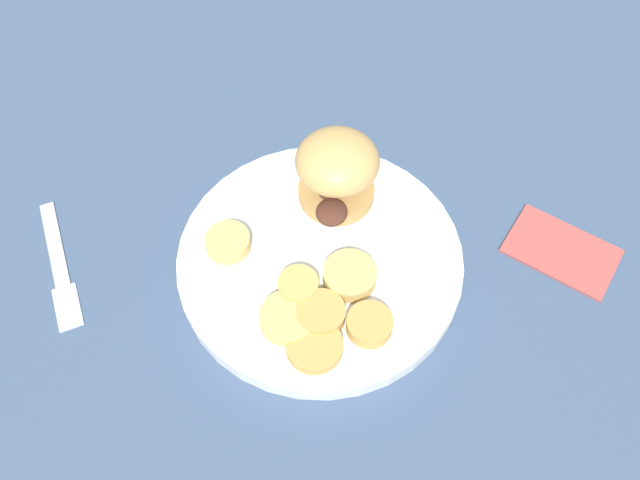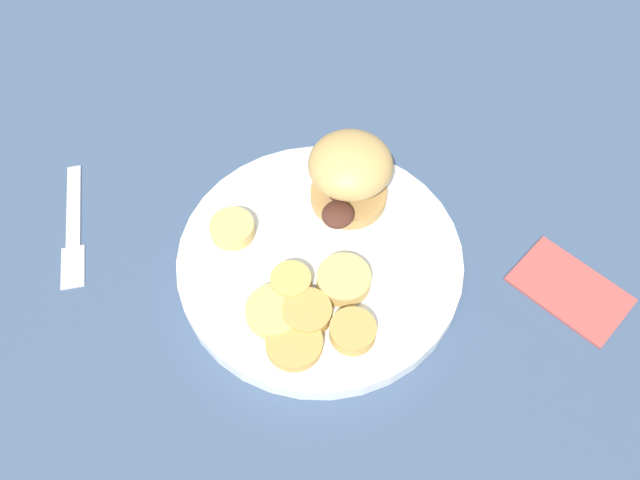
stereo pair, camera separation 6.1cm
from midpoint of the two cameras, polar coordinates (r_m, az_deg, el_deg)
ground_plane at (r=0.65m, az=2.68°, el=-2.47°), size 4.00×4.00×0.00m
dinner_plate at (r=0.64m, az=2.72°, el=-1.91°), size 0.29×0.29×0.02m
sandwich at (r=0.64m, az=5.51°, el=5.85°), size 0.09×0.10×0.08m
potato_round_0 at (r=0.61m, az=0.21°, el=-4.07°), size 0.04×0.04×0.02m
potato_round_1 at (r=0.58m, az=0.67°, el=-9.65°), size 0.05×0.05×0.01m
potato_round_2 at (r=0.59m, az=6.03°, el=-8.54°), size 0.04×0.04×0.02m
potato_round_3 at (r=0.59m, az=-1.27°, el=-6.77°), size 0.05×0.05×0.01m
potato_round_4 at (r=0.59m, az=1.79°, el=-6.86°), size 0.05×0.05×0.01m
potato_round_5 at (r=0.64m, az=-5.35°, el=0.85°), size 0.05×0.05×0.02m
potato_round_6 at (r=0.61m, az=5.06°, el=-3.86°), size 0.05×0.05×0.02m
fork at (r=0.72m, az=-19.42°, el=1.07°), size 0.04×0.17×0.00m
napkin at (r=0.70m, az=24.31°, el=-4.30°), size 0.13×0.13×0.01m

